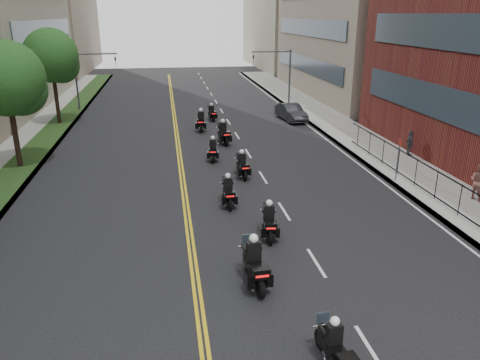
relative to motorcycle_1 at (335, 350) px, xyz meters
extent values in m
cube|color=gray|center=(10.09, 20.53, -0.54)|extent=(4.00, 90.00, 0.15)
cube|color=gray|center=(-13.91, 20.53, -0.54)|extent=(4.00, 90.00, 0.15)
cube|color=#1E3915|center=(-13.11, 20.53, -0.45)|extent=(2.00, 90.00, 0.04)
cube|color=#333F4C|center=(12.04, 12.53, 2.88)|extent=(0.12, 25.80, 1.80)
cube|color=#333F4C|center=(12.04, 43.53, 2.88)|extent=(0.12, 24.08, 1.80)
cube|color=#333F4C|center=(12.04, 43.53, 6.88)|extent=(0.12, 24.08, 1.80)
cube|color=#333F4C|center=(-15.86, 43.53, 2.88)|extent=(0.12, 24.08, 1.80)
cube|color=#333F4C|center=(-15.86, 43.53, 6.88)|extent=(0.12, 24.08, 1.80)
cube|color=black|center=(9.09, 7.53, 0.98)|extent=(0.05, 28.00, 0.05)
cube|color=black|center=(9.09, 7.53, -0.32)|extent=(0.05, 28.00, 0.05)
cylinder|color=#301F15|center=(-13.11, 19.53, 1.94)|extent=(0.32, 0.32, 5.11)
sphere|color=#1D4818|center=(-13.11, 19.53, 4.86)|extent=(4.40, 4.40, 4.40)
sphere|color=#1D4818|center=(-12.51, 19.93, 4.13)|extent=(3.08, 3.08, 3.08)
cylinder|color=#301F15|center=(-13.11, 31.53, 2.08)|extent=(0.32, 0.32, 5.39)
sphere|color=#1D4818|center=(-13.11, 31.53, 5.16)|extent=(4.40, 4.40, 4.40)
sphere|color=#1D4818|center=(-12.51, 31.93, 4.39)|extent=(3.08, 3.08, 3.08)
cylinder|color=#3F3F44|center=(8.59, 37.53, 2.18)|extent=(0.18, 0.18, 5.60)
cylinder|color=#3F3F44|center=(6.59, 37.53, 4.78)|extent=(4.00, 0.14, 0.14)
imported|color=black|center=(4.79, 37.53, 3.98)|extent=(0.16, 0.20, 1.00)
cylinder|color=#3F3F44|center=(-12.41, 37.53, 2.18)|extent=(0.18, 0.18, 5.60)
cylinder|color=#3F3F44|center=(-10.41, 37.53, 4.78)|extent=(4.00, 0.14, 0.14)
imported|color=black|center=(-8.61, 37.53, 3.98)|extent=(0.16, 0.20, 1.00)
cylinder|color=black|center=(-0.10, 0.81, -0.30)|extent=(0.20, 0.64, 0.63)
cube|color=black|center=(-0.01, 0.08, -0.04)|extent=(0.54, 1.29, 0.37)
cube|color=silver|center=(-0.01, 0.12, -0.26)|extent=(0.41, 0.55, 0.28)
cube|color=black|center=(-0.01, 0.12, 0.42)|extent=(0.44, 0.31, 0.57)
sphere|color=white|center=(-0.02, 0.13, 0.81)|extent=(0.27, 0.27, 0.27)
cylinder|color=black|center=(-1.29, 3.62, -0.24)|extent=(0.20, 0.77, 0.76)
cylinder|color=black|center=(-1.39, 5.40, -0.24)|extent=(0.20, 0.77, 0.76)
cube|color=black|center=(-1.34, 4.51, 0.08)|extent=(0.56, 1.54, 0.45)
cube|color=silver|center=(-1.34, 4.57, -0.18)|extent=(0.46, 0.64, 0.34)
cube|color=black|center=(-1.29, 3.62, 0.35)|extent=(0.61, 0.50, 0.36)
cube|color=red|center=(-1.27, 3.38, 0.32)|extent=(0.45, 0.06, 0.08)
cube|color=black|center=(-1.34, 4.57, 0.64)|extent=(0.51, 0.34, 0.69)
sphere|color=white|center=(-1.34, 4.58, 1.11)|extent=(0.32, 0.32, 0.32)
cylinder|color=black|center=(-0.12, 7.29, -0.28)|extent=(0.22, 0.68, 0.66)
cylinder|color=black|center=(0.09, 8.84, -0.28)|extent=(0.22, 0.68, 0.66)
cube|color=black|center=(-0.01, 8.07, -0.01)|extent=(0.58, 1.36, 0.39)
cube|color=silver|center=(-0.01, 8.11, -0.24)|extent=(0.44, 0.58, 0.29)
cube|color=black|center=(-0.12, 7.29, 0.22)|extent=(0.56, 0.47, 0.31)
cube|color=red|center=(-0.15, 7.09, 0.20)|extent=(0.39, 0.08, 0.07)
cube|color=black|center=(-0.01, 8.11, 0.48)|extent=(0.46, 0.33, 0.60)
sphere|color=white|center=(-0.01, 8.12, 0.89)|extent=(0.28, 0.28, 0.28)
cylinder|color=black|center=(-1.27, 11.04, -0.29)|extent=(0.15, 0.66, 0.66)
cylinder|color=black|center=(-1.25, 12.59, -0.29)|extent=(0.15, 0.66, 0.66)
cube|color=black|center=(-1.26, 11.82, -0.02)|extent=(0.43, 1.31, 0.39)
cube|color=silver|center=(-1.26, 11.87, -0.24)|extent=(0.38, 0.54, 0.29)
cube|color=black|center=(-1.27, 11.04, 0.22)|extent=(0.51, 0.42, 0.31)
cube|color=red|center=(-1.28, 10.84, 0.20)|extent=(0.39, 0.04, 0.07)
cube|color=black|center=(-1.26, 11.87, 0.47)|extent=(0.43, 0.28, 0.60)
sphere|color=white|center=(-1.26, 11.88, 0.87)|extent=(0.28, 0.28, 0.28)
cylinder|color=black|center=(0.14, 15.14, -0.29)|extent=(0.17, 0.66, 0.66)
cylinder|color=black|center=(0.07, 16.68, -0.29)|extent=(0.17, 0.66, 0.66)
cube|color=black|center=(0.11, 15.91, -0.02)|extent=(0.47, 1.32, 0.39)
cube|color=silver|center=(0.10, 15.96, -0.24)|extent=(0.39, 0.55, 0.29)
cube|color=black|center=(0.14, 15.14, 0.21)|extent=(0.52, 0.43, 0.31)
cube|color=red|center=(0.15, 14.94, 0.19)|extent=(0.39, 0.05, 0.07)
cube|color=black|center=(0.10, 15.96, 0.46)|extent=(0.44, 0.29, 0.60)
sphere|color=white|center=(0.10, 15.97, 0.87)|extent=(0.28, 0.28, 0.28)
cylinder|color=black|center=(-1.31, 18.72, -0.30)|extent=(0.21, 0.65, 0.64)
cylinder|color=black|center=(-1.12, 20.22, -0.30)|extent=(0.21, 0.65, 0.64)
cube|color=black|center=(-1.21, 19.47, -0.03)|extent=(0.55, 1.31, 0.38)
cube|color=silver|center=(-1.21, 19.52, -0.25)|extent=(0.42, 0.56, 0.28)
cube|color=black|center=(-1.31, 18.72, 0.19)|extent=(0.54, 0.45, 0.30)
cube|color=red|center=(-1.33, 18.53, 0.18)|extent=(0.38, 0.07, 0.07)
cube|color=black|center=(-1.21, 19.52, 0.44)|extent=(0.44, 0.31, 0.58)
sphere|color=white|center=(-1.21, 19.53, 0.84)|extent=(0.27, 0.27, 0.27)
cylinder|color=black|center=(0.05, 22.54, -0.25)|extent=(0.24, 0.75, 0.74)
cylinder|color=black|center=(-0.17, 24.26, -0.25)|extent=(0.24, 0.75, 0.74)
cube|color=black|center=(-0.06, 23.40, 0.05)|extent=(0.63, 1.51, 0.43)
cube|color=silver|center=(-0.07, 23.45, -0.19)|extent=(0.48, 0.64, 0.32)
cube|color=black|center=(0.05, 22.54, 0.31)|extent=(0.61, 0.52, 0.35)
cube|color=red|center=(0.08, 22.31, 0.29)|extent=(0.43, 0.09, 0.08)
cube|color=black|center=(-0.07, 23.45, 0.60)|extent=(0.51, 0.36, 0.67)
sphere|color=white|center=(-0.07, 23.46, 1.05)|extent=(0.31, 0.31, 0.31)
cylinder|color=black|center=(-1.42, 26.84, -0.25)|extent=(0.23, 0.75, 0.74)
cylinder|color=black|center=(-1.23, 28.57, -0.25)|extent=(0.23, 0.75, 0.74)
cube|color=black|center=(-1.32, 27.71, 0.06)|extent=(0.62, 1.51, 0.43)
cube|color=silver|center=(-1.32, 27.76, -0.19)|extent=(0.48, 0.64, 0.33)
cube|color=black|center=(-1.42, 26.84, 0.32)|extent=(0.61, 0.52, 0.35)
cube|color=red|center=(-1.45, 26.62, 0.30)|extent=(0.44, 0.08, 0.08)
cube|color=black|center=(-1.32, 27.76, 0.60)|extent=(0.51, 0.36, 0.67)
sphere|color=white|center=(-1.32, 27.77, 1.06)|extent=(0.32, 0.32, 0.32)
cylinder|color=black|center=(0.00, 30.69, -0.31)|extent=(0.21, 0.63, 0.62)
cylinder|color=black|center=(-0.18, 32.14, -0.31)|extent=(0.21, 0.63, 0.62)
cube|color=black|center=(-0.09, 31.41, -0.05)|extent=(0.54, 1.27, 0.36)
cube|color=silver|center=(-0.10, 31.46, -0.26)|extent=(0.41, 0.54, 0.27)
cube|color=black|center=(0.00, 30.69, 0.17)|extent=(0.52, 0.44, 0.29)
cube|color=red|center=(0.03, 30.50, 0.15)|extent=(0.36, 0.07, 0.06)
cube|color=black|center=(-0.10, 31.46, 0.40)|extent=(0.43, 0.30, 0.56)
sphere|color=white|center=(-0.10, 31.47, 0.78)|extent=(0.26, 0.26, 0.26)
imported|color=black|center=(6.87, 30.22, 0.11)|extent=(2.10, 4.59, 1.46)
imported|color=#90584E|center=(11.18, 10.19, 0.48)|extent=(0.98, 1.11, 1.90)
imported|color=#42434A|center=(11.59, 17.90, 0.36)|extent=(0.56, 1.03, 1.66)
camera|label=1|loc=(-4.08, -9.60, 8.39)|focal=35.00mm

